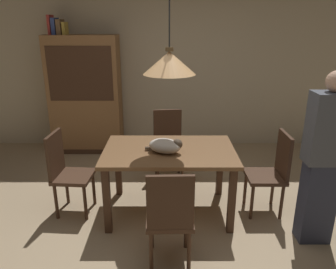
{
  "coord_description": "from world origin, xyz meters",
  "views": [
    {
      "loc": [
        0.01,
        -2.8,
        2.05
      ],
      "look_at": [
        0.01,
        0.63,
        0.85
      ],
      "focal_mm": 34.92,
      "sensor_mm": 36.0,
      "label": 1
    }
  ],
  "objects_px": {
    "dining_table": "(169,158)",
    "book_red_tall": "(51,25)",
    "cat_sleeping": "(166,146)",
    "chair_left_side": "(66,170)",
    "pendant_lamp": "(169,63)",
    "hutch_bookcase": "(86,97)",
    "person_standing": "(324,161)",
    "book_brown_thick": "(60,27)",
    "chair_near_front": "(170,215)",
    "chair_far_back": "(168,142)",
    "chair_right_side": "(272,170)",
    "book_yellow_short": "(65,28)",
    "book_blue_wide": "(55,26)"
  },
  "relations": [
    {
      "from": "dining_table",
      "to": "book_red_tall",
      "type": "distance_m",
      "value": 2.91
    },
    {
      "from": "cat_sleeping",
      "to": "chair_left_side",
      "type": "bearing_deg",
      "value": 175.23
    },
    {
      "from": "cat_sleeping",
      "to": "pendant_lamp",
      "type": "relative_size",
      "value": 0.31
    },
    {
      "from": "hutch_bookcase",
      "to": "person_standing",
      "type": "xyz_separation_m",
      "value": [
        2.74,
        -2.39,
        -0.05
      ]
    },
    {
      "from": "book_brown_thick",
      "to": "chair_near_front",
      "type": "bearing_deg",
      "value": -59.61
    },
    {
      "from": "cat_sleeping",
      "to": "chair_far_back",
      "type": "bearing_deg",
      "value": 88.42
    },
    {
      "from": "cat_sleeping",
      "to": "person_standing",
      "type": "height_order",
      "value": "person_standing"
    },
    {
      "from": "cat_sleeping",
      "to": "chair_near_front",
      "type": "bearing_deg",
      "value": -87.29
    },
    {
      "from": "chair_left_side",
      "to": "chair_right_side",
      "type": "bearing_deg",
      "value": -0.14
    },
    {
      "from": "hutch_bookcase",
      "to": "book_red_tall",
      "type": "relative_size",
      "value": 6.61
    },
    {
      "from": "chair_right_side",
      "to": "chair_near_front",
      "type": "xyz_separation_m",
      "value": [
        -1.13,
        -0.88,
        0.0
      ]
    },
    {
      "from": "hutch_bookcase",
      "to": "chair_near_front",
      "type": "bearing_deg",
      "value": -64.31
    },
    {
      "from": "chair_left_side",
      "to": "book_brown_thick",
      "type": "relative_size",
      "value": 3.88
    },
    {
      "from": "chair_left_side",
      "to": "hutch_bookcase",
      "type": "height_order",
      "value": "hutch_bookcase"
    },
    {
      "from": "chair_right_side",
      "to": "book_brown_thick",
      "type": "xyz_separation_m",
      "value": [
        -2.75,
        1.89,
        1.45
      ]
    },
    {
      "from": "dining_table",
      "to": "pendant_lamp",
      "type": "xyz_separation_m",
      "value": [
        0.0,
        0.0,
        1.01
      ]
    },
    {
      "from": "chair_left_side",
      "to": "book_yellow_short",
      "type": "xyz_separation_m",
      "value": [
        -0.42,
        1.88,
        1.43
      ]
    },
    {
      "from": "chair_near_front",
      "to": "pendant_lamp",
      "type": "distance_m",
      "value": 1.45
    },
    {
      "from": "cat_sleeping",
      "to": "book_blue_wide",
      "type": "distance_m",
      "value": 2.82
    },
    {
      "from": "chair_near_front",
      "to": "book_red_tall",
      "type": "relative_size",
      "value": 3.32
    },
    {
      "from": "book_red_tall",
      "to": "person_standing",
      "type": "relative_size",
      "value": 0.17
    },
    {
      "from": "dining_table",
      "to": "chair_far_back",
      "type": "distance_m",
      "value": 0.89
    },
    {
      "from": "chair_far_back",
      "to": "hutch_bookcase",
      "type": "height_order",
      "value": "hutch_bookcase"
    },
    {
      "from": "chair_near_front",
      "to": "chair_left_side",
      "type": "bearing_deg",
      "value": 141.98
    },
    {
      "from": "dining_table",
      "to": "chair_far_back",
      "type": "relative_size",
      "value": 1.51
    },
    {
      "from": "dining_table",
      "to": "book_yellow_short",
      "type": "distance_m",
      "value": 2.76
    },
    {
      "from": "hutch_bookcase",
      "to": "book_brown_thick",
      "type": "distance_m",
      "value": 1.11
    },
    {
      "from": "chair_near_front",
      "to": "cat_sleeping",
      "type": "height_order",
      "value": "chair_near_front"
    },
    {
      "from": "chair_far_back",
      "to": "book_red_tall",
      "type": "height_order",
      "value": "book_red_tall"
    },
    {
      "from": "chair_far_back",
      "to": "book_yellow_short",
      "type": "distance_m",
      "value": 2.33
    },
    {
      "from": "pendant_lamp",
      "to": "chair_left_side",
      "type": "bearing_deg",
      "value": 179.72
    },
    {
      "from": "dining_table",
      "to": "hutch_bookcase",
      "type": "distance_m",
      "value": 2.32
    },
    {
      "from": "chair_far_back",
      "to": "pendant_lamp",
      "type": "bearing_deg",
      "value": -89.44
    },
    {
      "from": "chair_left_side",
      "to": "chair_right_side",
      "type": "relative_size",
      "value": 1.0
    },
    {
      "from": "book_yellow_short",
      "to": "book_brown_thick",
      "type": "bearing_deg",
      "value": 180.0
    },
    {
      "from": "dining_table",
      "to": "chair_far_back",
      "type": "height_order",
      "value": "chair_far_back"
    },
    {
      "from": "cat_sleeping",
      "to": "book_brown_thick",
      "type": "height_order",
      "value": "book_brown_thick"
    },
    {
      "from": "cat_sleeping",
      "to": "book_yellow_short",
      "type": "bearing_deg",
      "value": 127.53
    },
    {
      "from": "pendant_lamp",
      "to": "book_blue_wide",
      "type": "height_order",
      "value": "pendant_lamp"
    },
    {
      "from": "chair_left_side",
      "to": "book_red_tall",
      "type": "distance_m",
      "value": 2.47
    },
    {
      "from": "chair_left_side",
      "to": "cat_sleeping",
      "type": "bearing_deg",
      "value": -4.77
    },
    {
      "from": "person_standing",
      "to": "book_red_tall",
      "type": "bearing_deg",
      "value": 142.98
    },
    {
      "from": "book_red_tall",
      "to": "chair_right_side",
      "type": "bearing_deg",
      "value": -33.18
    },
    {
      "from": "chair_right_side",
      "to": "book_blue_wide",
      "type": "bearing_deg",
      "value": 146.24
    },
    {
      "from": "book_brown_thick",
      "to": "book_yellow_short",
      "type": "distance_m",
      "value": 0.07
    },
    {
      "from": "book_red_tall",
      "to": "book_blue_wide",
      "type": "relative_size",
      "value": 1.17
    },
    {
      "from": "cat_sleeping",
      "to": "hutch_bookcase",
      "type": "xyz_separation_m",
      "value": [
        -1.29,
        1.97,
        0.06
      ]
    },
    {
      "from": "cat_sleeping",
      "to": "book_yellow_short",
      "type": "height_order",
      "value": "book_yellow_short"
    },
    {
      "from": "dining_table",
      "to": "chair_right_side",
      "type": "distance_m",
      "value": 1.14
    },
    {
      "from": "chair_near_front",
      "to": "hutch_bookcase",
      "type": "relative_size",
      "value": 0.5
    }
  ]
}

